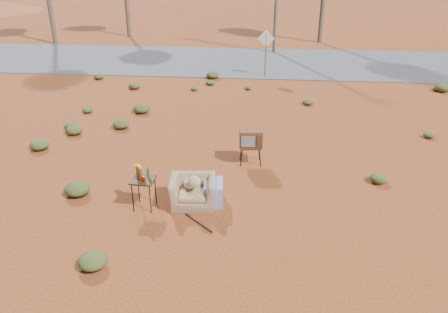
{
  "coord_description": "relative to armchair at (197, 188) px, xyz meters",
  "views": [
    {
      "loc": [
        1.43,
        -8.46,
        5.44
      ],
      "look_at": [
        0.54,
        1.32,
        0.8
      ],
      "focal_mm": 35.0,
      "sensor_mm": 36.0,
      "label": 1
    }
  ],
  "objects": [
    {
      "name": "scrub_patch",
      "position": [
        -0.81,
        4.08,
        -0.29
      ],
      "size": [
        17.49,
        8.07,
        0.33
      ],
      "color": "#485123",
      "rests_on": "ground"
    },
    {
      "name": "side_table",
      "position": [
        -1.22,
        -0.22,
        0.34
      ],
      "size": [
        0.55,
        0.55,
        1.04
      ],
      "rotation": [
        0.0,
        0.0,
        -0.06
      ],
      "color": "#372614",
      "rests_on": "ground"
    },
    {
      "name": "ground",
      "position": [
        0.01,
        -0.33,
        -0.42
      ],
      "size": [
        140.0,
        140.0,
        0.0
      ],
      "primitive_type": "plane",
      "color": "#964C1E",
      "rests_on": "ground"
    },
    {
      "name": "armchair",
      "position": [
        0.0,
        0.0,
        0.0
      ],
      "size": [
        1.27,
        0.89,
        0.91
      ],
      "rotation": [
        0.0,
        0.0,
        0.1
      ],
      "color": "#967551",
      "rests_on": "ground"
    },
    {
      "name": "rusty_bar",
      "position": [
        -0.04,
        -0.63,
        -0.4
      ],
      "size": [
        1.1,
        1.06,
        0.04
      ],
      "primitive_type": "cylinder",
      "rotation": [
        0.0,
        1.57,
        -0.77
      ],
      "color": "#4A2313",
      "rests_on": "ground"
    },
    {
      "name": "road_sign",
      "position": [
        1.51,
        11.67,
        1.08
      ],
      "size": [
        0.78,
        0.06,
        2.19
      ],
      "color": "brown",
      "rests_on": "ground"
    },
    {
      "name": "tv_unit",
      "position": [
        1.17,
        2.31,
        0.33
      ],
      "size": [
        0.67,
        0.56,
        1.01
      ],
      "rotation": [
        0.0,
        0.0,
        0.09
      ],
      "color": "black",
      "rests_on": "ground"
    },
    {
      "name": "highway",
      "position": [
        0.01,
        14.67,
        -0.4
      ],
      "size": [
        140.0,
        7.0,
        0.04
      ],
      "primitive_type": "cube",
      "color": "#565659",
      "rests_on": "ground"
    }
  ]
}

